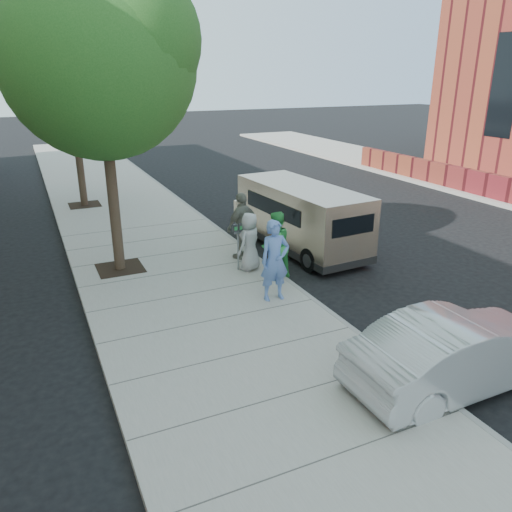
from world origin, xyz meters
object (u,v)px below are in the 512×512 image
(parking_meter, at_px, (238,237))
(person_gray_shirt, at_px, (250,242))
(person_striped_polo, at_px, (242,226))
(person_officer, at_px, (275,261))
(tree_near, at_px, (101,54))
(sedan, at_px, (459,351))
(tree_far, at_px, (71,80))
(person_green_shirt, at_px, (275,246))
(van, at_px, (299,216))

(parking_meter, xyz_separation_m, person_gray_shirt, (0.29, -0.11, -0.14))
(person_striped_polo, bearing_deg, person_officer, 59.80)
(tree_near, xyz_separation_m, person_gray_shirt, (3.12, -1.54, -4.61))
(sedan, xyz_separation_m, person_striped_polo, (-0.96, 7.06, 0.43))
(tree_far, relative_size, person_gray_shirt, 4.15)
(tree_near, xyz_separation_m, person_green_shirt, (3.45, -2.38, -4.52))
(parking_meter, bearing_deg, tree_far, 107.81)
(parking_meter, xyz_separation_m, sedan, (1.42, -6.26, -0.40))
(sedan, bearing_deg, person_gray_shirt, 9.73)
(parking_meter, bearing_deg, sedan, -76.77)
(person_gray_shirt, bearing_deg, person_officer, 51.13)
(person_gray_shirt, bearing_deg, sedan, 68.61)
(person_officer, bearing_deg, person_gray_shirt, 86.82)
(tree_far, bearing_deg, van, -55.61)
(person_gray_shirt, height_order, person_striped_polo, person_striped_polo)
(tree_far, distance_m, person_officer, 12.06)
(van, bearing_deg, person_officer, -131.20)
(tree_far, xyz_separation_m, person_officer, (2.88, -11.08, -3.78))
(parking_meter, height_order, person_gray_shirt, person_gray_shirt)
(tree_far, bearing_deg, person_green_shirt, -70.91)
(tree_far, height_order, sedan, tree_far)
(van, xyz_separation_m, person_green_shirt, (-1.90, -2.15, -0.02))
(person_green_shirt, bearing_deg, parking_meter, -73.18)
(tree_near, xyz_separation_m, person_officer, (2.88, -3.48, -4.44))
(van, bearing_deg, parking_meter, -158.37)
(person_green_shirt, bearing_deg, person_striped_polo, -101.49)
(person_officer, xyz_separation_m, person_striped_polo, (0.42, 2.84, -0.00))
(parking_meter, distance_m, person_gray_shirt, 0.34)
(parking_meter, distance_m, person_officer, 2.05)
(person_officer, height_order, person_striped_polo, same)
(van, xyz_separation_m, person_officer, (-2.48, -3.25, 0.05))
(tree_near, height_order, van, tree_near)
(tree_near, bearing_deg, sedan, -61.08)
(parking_meter, bearing_deg, person_officer, -88.22)
(tree_far, height_order, person_green_shirt, tree_far)
(sedan, bearing_deg, tree_far, 14.79)
(person_gray_shirt, bearing_deg, van, 178.57)
(parking_meter, relative_size, sedan, 0.31)
(sedan, distance_m, person_officer, 4.46)
(tree_near, distance_m, parking_meter, 5.48)
(tree_near, bearing_deg, tree_far, 90.00)
(tree_near, bearing_deg, person_gray_shirt, -26.36)
(tree_far, relative_size, person_striped_polo, 3.41)
(sedan, distance_m, person_gray_shirt, 6.26)
(person_officer, relative_size, person_green_shirt, 1.08)
(tree_near, distance_m, person_gray_shirt, 5.78)
(tree_far, height_order, van, tree_far)
(tree_far, height_order, person_officer, tree_far)
(parking_meter, distance_m, person_striped_polo, 0.92)
(van, distance_m, person_officer, 4.09)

